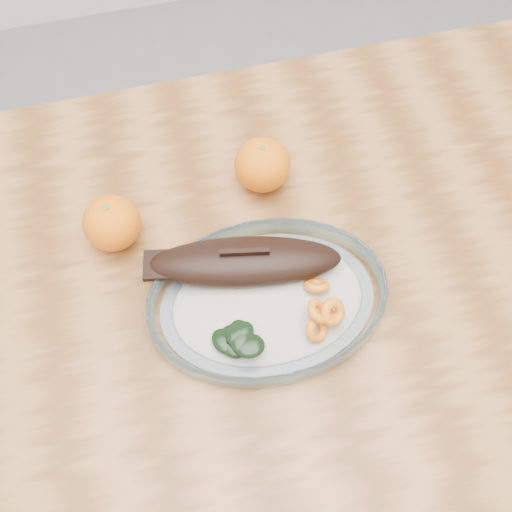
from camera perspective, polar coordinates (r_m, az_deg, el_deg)
The scene contains 5 objects.
ground at distance 1.51m, azimuth -1.51°, elevation -16.72°, with size 3.00×3.00×0.00m, color slate.
dining_table at distance 0.89m, azimuth -2.49°, elevation -7.73°, with size 1.20×0.80×0.75m.
plated_meal at distance 0.79m, azimuth 0.94°, elevation -3.64°, with size 0.55×0.54×0.08m.
orange_left at distance 0.84m, azimuth -12.69°, elevation 2.88°, with size 0.07×0.07×0.07m, color #FE6B05.
orange_right at distance 0.87m, azimuth 0.57°, elevation 8.09°, with size 0.08×0.08×0.08m, color #FE6B05.
Camera 1 is at (-0.04, -0.32, 1.48)m, focal length 45.00 mm.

